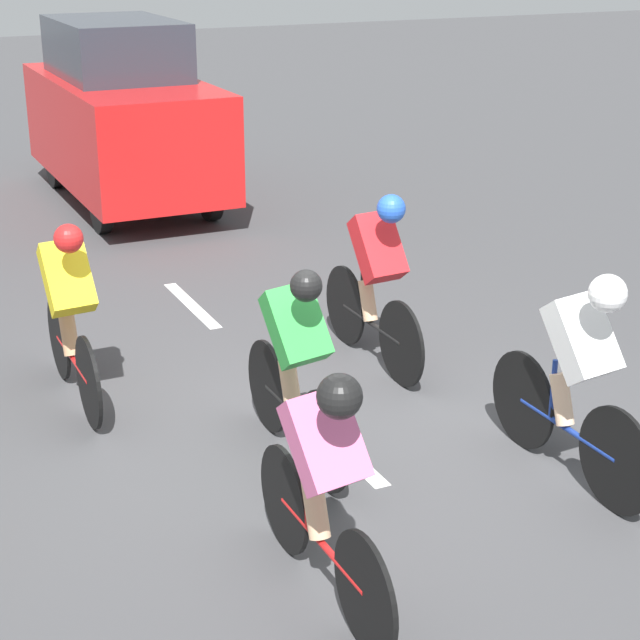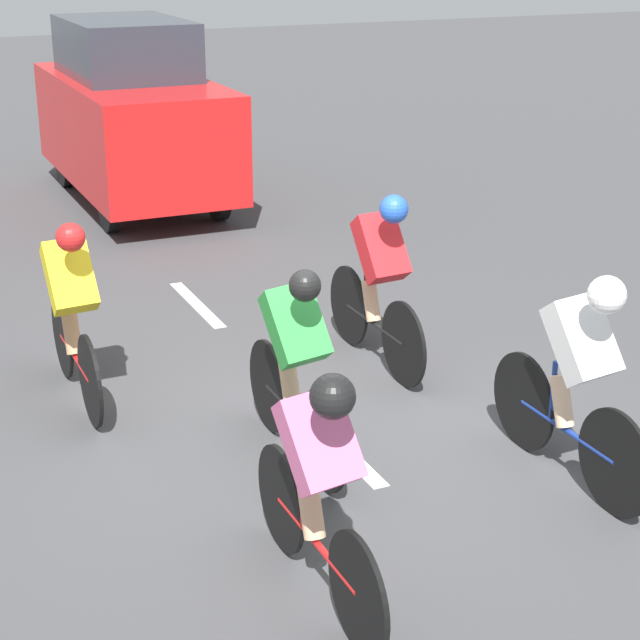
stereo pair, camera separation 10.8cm
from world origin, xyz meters
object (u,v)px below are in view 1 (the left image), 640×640
at_px(cyclist_white, 578,370).
at_px(support_car, 123,115).
at_px(cyclist_yellow, 70,309).
at_px(cyclist_pink, 325,477).
at_px(cyclist_red, 377,275).
at_px(cyclist_green, 296,360).

bearing_deg(cyclist_white, support_car, -85.99).
height_order(cyclist_yellow, cyclist_pink, cyclist_yellow).
bearing_deg(cyclist_red, cyclist_white, 96.09).
distance_m(cyclist_white, cyclist_pink, 2.10).
xyz_separation_m(cyclist_pink, support_car, (-1.43, -9.08, 0.38)).
xyz_separation_m(cyclist_red, cyclist_pink, (1.79, 2.80, -0.02)).
xyz_separation_m(cyclist_yellow, cyclist_pink, (-0.62, 3.11, 0.00)).
bearing_deg(cyclist_pink, cyclist_yellow, -78.66).
relative_size(cyclist_white, cyclist_green, 1.03).
bearing_deg(cyclist_red, cyclist_green, 44.88).
bearing_deg(cyclist_yellow, cyclist_green, 125.98).
xyz_separation_m(cyclist_green, cyclist_yellow, (1.14, -1.57, 0.02)).
distance_m(cyclist_red, cyclist_yellow, 2.43).
bearing_deg(cyclist_yellow, cyclist_pink, 101.34).
height_order(cyclist_red, support_car, support_car).
xyz_separation_m(cyclist_white, cyclist_red, (0.24, -2.27, -0.01)).
bearing_deg(cyclist_green, cyclist_red, -135.12).
height_order(cyclist_green, cyclist_red, cyclist_red).
distance_m(cyclist_white, cyclist_red, 2.29).
bearing_deg(cyclist_white, cyclist_red, -83.91).
bearing_deg(cyclist_green, support_car, -96.89).
bearing_deg(cyclist_red, support_car, -86.74).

